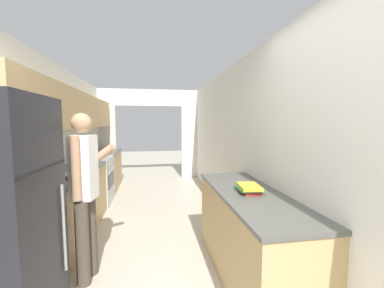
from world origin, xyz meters
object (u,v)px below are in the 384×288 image
range_oven (95,180)px  person (85,192)px  book_stack (249,188)px  knife (103,153)px

range_oven → person: (0.47, -2.38, 0.45)m
range_oven → book_stack: range_oven is taller
person → book_stack: 1.63m
range_oven → knife: (0.03, 0.67, 0.45)m
range_oven → person: 2.47m
person → knife: size_ratio=5.28×
book_stack → knife: bearing=121.8°
person → book_stack: person is taller
person → book_stack: size_ratio=5.58×
person → knife: (-0.45, 3.05, 0.00)m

